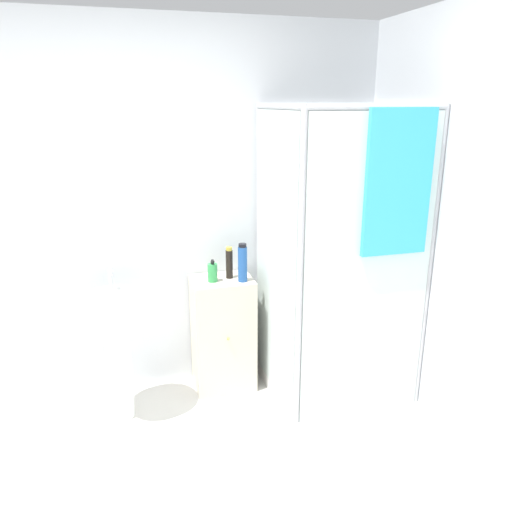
{
  "coord_description": "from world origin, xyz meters",
  "views": [
    {
      "loc": [
        -0.13,
        -1.65,
        1.97
      ],
      "look_at": [
        0.66,
        1.15,
        1.07
      ],
      "focal_mm": 35.0,
      "sensor_mm": 36.0,
      "label": 1
    }
  ],
  "objects_px": {
    "soap_dispenser": "(213,272)",
    "shampoo_bottle_tall_black": "(229,263)",
    "sink": "(115,332)",
    "shampoo_bottle_blue": "(243,263)"
  },
  "relations": [
    {
      "from": "sink",
      "to": "shampoo_bottle_blue",
      "type": "relative_size",
      "value": 3.68
    },
    {
      "from": "soap_dispenser",
      "to": "shampoo_bottle_blue",
      "type": "bearing_deg",
      "value": -14.11
    },
    {
      "from": "shampoo_bottle_tall_black",
      "to": "shampoo_bottle_blue",
      "type": "bearing_deg",
      "value": -51.32
    },
    {
      "from": "soap_dispenser",
      "to": "sink",
      "type": "bearing_deg",
      "value": -166.57
    },
    {
      "from": "soap_dispenser",
      "to": "shampoo_bottle_tall_black",
      "type": "xyz_separation_m",
      "value": [
        0.12,
        0.04,
        0.04
      ]
    },
    {
      "from": "soap_dispenser",
      "to": "shampoo_bottle_tall_black",
      "type": "height_order",
      "value": "shampoo_bottle_tall_black"
    },
    {
      "from": "sink",
      "to": "soap_dispenser",
      "type": "bearing_deg",
      "value": 13.43
    },
    {
      "from": "shampoo_bottle_tall_black",
      "to": "sink",
      "type": "bearing_deg",
      "value": -165.86
    },
    {
      "from": "sink",
      "to": "shampoo_bottle_blue",
      "type": "xyz_separation_m",
      "value": [
        0.85,
        0.11,
        0.35
      ]
    },
    {
      "from": "soap_dispenser",
      "to": "shampoo_bottle_tall_black",
      "type": "relative_size",
      "value": 0.7
    }
  ]
}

